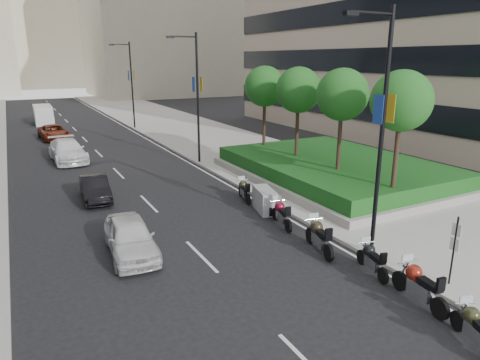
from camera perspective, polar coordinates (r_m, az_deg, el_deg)
ground at (r=14.25m, az=7.13°, el=-15.03°), size 160.00×160.00×0.00m
sidewalk_right at (r=43.67m, az=-5.83°, el=6.26°), size 10.00×100.00×0.15m
lane_edge at (r=42.01m, az=-12.56°, el=5.49°), size 0.12×100.00×0.01m
lane_centre at (r=40.97m, az=-19.58°, el=4.69°), size 0.12×100.00×0.01m
building_cream_right at (r=95.14m, az=-10.70°, el=22.06°), size 28.00×24.00×36.00m
building_cream_centre at (r=130.76m, az=-25.37°, el=19.56°), size 30.00×24.00×38.00m
planter at (r=27.21m, az=12.42°, el=0.70°), size 10.00×14.00×0.40m
hedge at (r=27.06m, az=12.50°, el=1.93°), size 9.40×13.40×0.80m
tree_0 at (r=21.06m, az=20.72°, el=9.78°), size 2.80×2.80×6.30m
tree_1 at (r=23.89m, az=13.47°, el=10.96°), size 2.80×2.80×6.30m
tree_2 at (r=27.02m, az=7.80°, el=11.76°), size 2.80×2.80×6.30m
tree_3 at (r=30.35m, az=3.31°, el=12.31°), size 2.80×2.80×6.30m
lamp_post_0 at (r=15.89m, az=18.10°, el=7.05°), size 2.34×0.45×9.00m
lamp_post_1 at (r=30.21m, az=-5.96°, el=11.55°), size 2.34×0.45×9.00m
lamp_post_2 at (r=47.34m, az=-14.43°, el=12.68°), size 2.34×0.45×9.00m
parking_sign at (r=15.51m, az=26.65°, el=-8.01°), size 0.06×0.32×2.50m
motorcycle_0 at (r=13.24m, az=28.91°, el=-16.92°), size 0.93×1.96×1.02m
motorcycle_1 at (r=14.54m, az=22.73°, el=-12.74°), size 0.79×2.35×1.17m
motorcycle_2 at (r=15.90m, az=17.17°, el=-10.04°), size 0.75×1.96×0.99m
motorcycle_3 at (r=17.07m, az=10.47°, el=-7.39°), size 0.84×2.31×1.17m
motorcycle_4 at (r=19.37m, az=5.54°, el=-4.51°), size 0.72×2.12×1.06m
motorcycle_5 at (r=21.11m, az=3.31°, el=-2.72°), size 1.19×2.01×1.15m
motorcycle_6 at (r=22.76m, az=0.55°, el=-1.37°), size 0.73×2.02×1.02m
car_a at (r=17.02m, az=-14.41°, el=-7.37°), size 2.01×4.32×1.43m
car_b at (r=24.02m, az=-18.76°, el=-1.08°), size 1.60×3.95×1.27m
car_c at (r=33.90m, az=-22.01°, el=3.65°), size 2.45×5.56×1.59m
car_d at (r=43.73m, az=-23.58°, el=5.85°), size 2.66×5.09×1.37m
delivery_van at (r=54.87m, az=-24.73°, el=7.82°), size 1.97×5.02×2.10m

